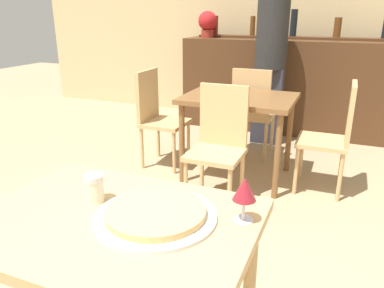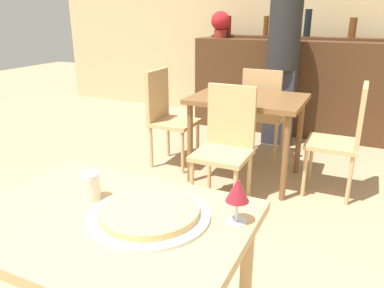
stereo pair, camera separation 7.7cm
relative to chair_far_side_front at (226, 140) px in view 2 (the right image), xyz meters
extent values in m
cube|color=#D1B784|center=(0.16, 2.69, 0.88)|extent=(8.00, 0.05, 2.80)
cube|color=tan|center=(0.16, -1.65, 0.23)|extent=(0.97, 0.71, 0.04)
cylinder|color=tan|center=(-0.27, -1.35, -0.16)|extent=(0.05, 0.05, 0.73)
cube|color=brown|center=(0.00, 0.53, 0.21)|extent=(0.95, 0.73, 0.04)
cylinder|color=brown|center=(-0.41, 0.22, -0.17)|extent=(0.05, 0.05, 0.71)
cylinder|color=brown|center=(0.41, 0.22, -0.17)|extent=(0.05, 0.05, 0.71)
cylinder|color=brown|center=(-0.41, 0.83, -0.17)|extent=(0.05, 0.05, 0.71)
cylinder|color=brown|center=(0.41, 0.83, -0.17)|extent=(0.05, 0.05, 0.71)
cube|color=#4C2D19|center=(0.16, 2.18, 0.04)|extent=(2.60, 0.56, 1.13)
cube|color=#4C2D19|center=(0.16, 2.32, 0.62)|extent=(2.39, 0.24, 0.03)
cylinder|color=maroon|center=(-0.86, 2.32, 0.76)|extent=(0.09, 0.09, 0.24)
cylinder|color=#5B3314|center=(-0.35, 2.32, 0.75)|extent=(0.06, 0.06, 0.24)
cylinder|color=black|center=(0.16, 2.32, 0.79)|extent=(0.08, 0.08, 0.32)
cylinder|color=#5B3314|center=(0.67, 2.32, 0.75)|extent=(0.08, 0.08, 0.22)
cube|color=tan|center=(0.00, -0.09, -0.09)|extent=(0.40, 0.40, 0.04)
cube|color=tan|center=(0.00, 0.10, 0.16)|extent=(0.38, 0.04, 0.48)
cylinder|color=tan|center=(-0.17, -0.26, -0.32)|extent=(0.03, 0.03, 0.41)
cylinder|color=tan|center=(0.17, -0.26, -0.32)|extent=(0.03, 0.03, 0.41)
cylinder|color=tan|center=(-0.17, 0.08, -0.32)|extent=(0.03, 0.03, 0.41)
cylinder|color=tan|center=(0.17, 0.08, -0.32)|extent=(0.03, 0.03, 0.41)
cube|color=tan|center=(0.00, 1.14, -0.09)|extent=(0.40, 0.40, 0.04)
cube|color=tan|center=(0.00, 0.96, 0.16)|extent=(0.38, 0.04, 0.48)
cylinder|color=tan|center=(0.17, 1.31, -0.32)|extent=(0.03, 0.03, 0.41)
cylinder|color=tan|center=(-0.17, 1.31, -0.32)|extent=(0.03, 0.03, 0.41)
cylinder|color=tan|center=(0.17, 0.97, -0.32)|extent=(0.03, 0.03, 0.41)
cylinder|color=tan|center=(-0.17, 0.97, -0.32)|extent=(0.03, 0.03, 0.41)
cube|color=tan|center=(-0.72, 0.53, -0.09)|extent=(0.40, 0.40, 0.04)
cube|color=tan|center=(-0.90, 0.53, 0.16)|extent=(0.04, 0.38, 0.48)
cylinder|color=tan|center=(-0.55, 0.36, -0.32)|extent=(0.03, 0.03, 0.41)
cylinder|color=tan|center=(-0.55, 0.70, -0.32)|extent=(0.03, 0.03, 0.41)
cylinder|color=tan|center=(-0.89, 0.36, -0.32)|extent=(0.03, 0.03, 0.41)
cylinder|color=tan|center=(-0.89, 0.70, -0.32)|extent=(0.03, 0.03, 0.41)
cube|color=tan|center=(0.72, 0.53, -0.09)|extent=(0.40, 0.40, 0.04)
cube|color=tan|center=(0.90, 0.53, 0.16)|extent=(0.04, 0.38, 0.48)
cylinder|color=tan|center=(0.55, 0.70, -0.32)|extent=(0.03, 0.03, 0.41)
cylinder|color=tan|center=(0.55, 0.36, -0.32)|extent=(0.03, 0.03, 0.41)
cylinder|color=tan|center=(0.89, 0.70, -0.32)|extent=(0.03, 0.03, 0.41)
cylinder|color=tan|center=(0.89, 0.36, -0.32)|extent=(0.03, 0.03, 0.41)
cylinder|color=silver|center=(0.30, -1.59, 0.25)|extent=(0.42, 0.42, 0.01)
cylinder|color=#E0B266|center=(0.30, -1.59, 0.27)|extent=(0.35, 0.35, 0.02)
cylinder|color=beige|center=(0.03, -1.56, 0.29)|extent=(0.07, 0.07, 0.08)
cylinder|color=silver|center=(0.03, -1.56, 0.34)|extent=(0.07, 0.07, 0.02)
cube|color=#2D2D38|center=(0.04, 1.60, -0.10)|extent=(0.32, 0.18, 0.86)
cylinder|color=#262626|center=(0.04, 1.60, 0.69)|extent=(0.34, 0.34, 0.71)
cylinder|color=silver|center=(0.58, -1.49, 0.25)|extent=(0.07, 0.07, 0.00)
cylinder|color=silver|center=(0.58, -1.49, 0.29)|extent=(0.01, 0.01, 0.07)
cone|color=maroon|center=(0.58, -1.49, 0.37)|extent=(0.08, 0.08, 0.08)
cylinder|color=maroon|center=(-0.89, 2.13, 0.66)|extent=(0.16, 0.16, 0.10)
sphere|color=red|center=(-0.89, 2.13, 0.81)|extent=(0.24, 0.24, 0.24)
camera|label=1|loc=(0.84, -2.58, 0.91)|focal=35.00mm
camera|label=2|loc=(0.91, -2.55, 0.91)|focal=35.00mm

